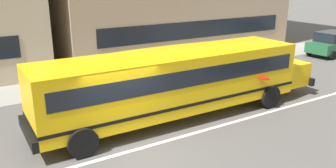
{
  "coord_description": "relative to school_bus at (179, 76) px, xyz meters",
  "views": [
    {
      "loc": [
        -3.99,
        -8.76,
        5.2
      ],
      "look_at": [
        1.89,
        0.78,
        1.68
      ],
      "focal_mm": 36.62,
      "sensor_mm": 36.0,
      "label": 1
    }
  ],
  "objects": [
    {
      "name": "ground_plane",
      "position": [
        -2.86,
        -1.57,
        -1.61
      ],
      "size": [
        400.0,
        400.0,
        0.0
      ],
      "primitive_type": "plane",
      "color": "#54514F"
    },
    {
      "name": "sidewalk_far",
      "position": [
        -2.86,
        6.19,
        -1.61
      ],
      "size": [
        120.0,
        3.0,
        0.01
      ],
      "primitive_type": "cube",
      "color": "gray",
      "rests_on": "ground_plane"
    },
    {
      "name": "lane_centreline",
      "position": [
        -2.86,
        -1.57,
        -1.61
      ],
      "size": [
        110.0,
        0.16,
        0.01
      ],
      "primitive_type": "cube",
      "color": "silver",
      "rests_on": "ground_plane"
    },
    {
      "name": "school_bus",
      "position": [
        0.0,
        0.0,
        0.0
      ],
      "size": [
        12.17,
        2.92,
        2.72
      ],
      "rotation": [
        0.0,
        0.0,
        -0.01
      ],
      "color": "yellow",
      "rests_on": "ground_plane"
    },
    {
      "name": "parked_car_green_by_lamppost",
      "position": [
        14.97,
        3.53,
        -0.77
      ],
      "size": [
        3.95,
        1.98,
        1.64
      ],
      "rotation": [
        0.0,
        0.0,
        0.03
      ],
      "color": "#236038",
      "rests_on": "ground_plane"
    }
  ]
}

